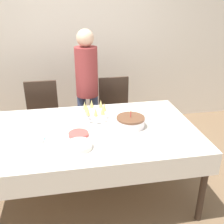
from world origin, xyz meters
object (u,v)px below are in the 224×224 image
at_px(dining_chair_far_right, 115,111).
at_px(champagne_tray, 94,112).
at_px(dining_chair_far_left, 43,116).
at_px(plate_stack_dessert, 78,134).
at_px(plate_stack_main, 79,146).
at_px(birthday_cake, 130,122).
at_px(person_standing, 87,81).

xyz_separation_m(dining_chair_far_right, champagne_tray, (-0.36, -0.71, 0.32)).
distance_m(dining_chair_far_left, plate_stack_dessert, 1.13).
xyz_separation_m(dining_chair_far_right, plate_stack_dessert, (-0.54, -1.02, 0.25)).
bearing_deg(champagne_tray, plate_stack_main, -110.26).
bearing_deg(champagne_tray, plate_stack_dessert, -120.74).
height_order(dining_chair_far_right, birthday_cake, dining_chair_far_right).
xyz_separation_m(dining_chair_far_right, birthday_cake, (-0.03, -0.92, 0.28)).
xyz_separation_m(dining_chair_far_left, plate_stack_dessert, (0.40, -1.02, 0.25)).
bearing_deg(dining_chair_far_right, person_standing, 176.23).
bearing_deg(person_standing, birthday_cake, -70.57).
height_order(dining_chair_far_left, plate_stack_dessert, dining_chair_far_left).
bearing_deg(dining_chair_far_right, champagne_tray, -116.57).
relative_size(dining_chair_far_right, plate_stack_dessert, 5.31).
distance_m(champagne_tray, plate_stack_main, 0.56).
relative_size(dining_chair_far_left, plate_stack_main, 4.24).
height_order(birthday_cake, person_standing, person_standing).
relative_size(champagne_tray, plate_stack_dessert, 1.82).
bearing_deg(dining_chair_far_left, birthday_cake, -45.25).
bearing_deg(person_standing, plate_stack_dessert, -99.71).
xyz_separation_m(dining_chair_far_left, dining_chair_far_right, (0.94, -0.00, 0.00)).
height_order(dining_chair_far_left, champagne_tray, dining_chair_far_left).
xyz_separation_m(birthday_cake, person_standing, (-0.33, 0.95, 0.14)).
distance_m(dining_chair_far_right, birthday_cake, 0.97).
bearing_deg(birthday_cake, plate_stack_dessert, -169.16).
height_order(birthday_cake, champagne_tray, champagne_tray).
distance_m(dining_chair_far_left, plate_stack_main, 1.32).
height_order(plate_stack_main, plate_stack_dessert, plate_stack_main).
bearing_deg(birthday_cake, plate_stack_main, -149.04).
height_order(dining_chair_far_right, person_standing, person_standing).
bearing_deg(person_standing, plate_stack_main, -98.49).
height_order(dining_chair_far_right, plate_stack_main, dining_chair_far_right).
relative_size(birthday_cake, champagne_tray, 0.83).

